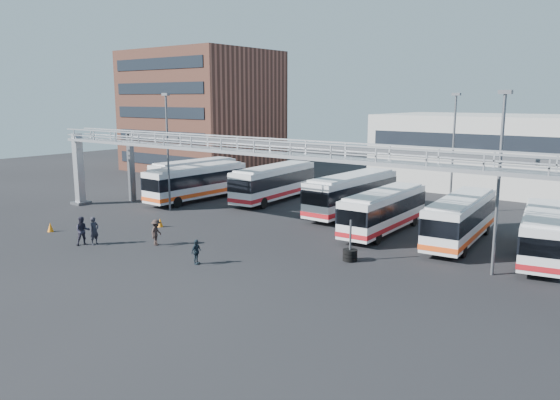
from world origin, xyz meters
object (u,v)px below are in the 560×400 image
Objects in this scene: light_pole_back at (453,147)px; tire_stack at (350,254)px; pedestrian_c at (156,232)px; bus_5 at (384,210)px; light_pole_left at (168,146)px; pedestrian_d at (196,252)px; bus_1 at (197,181)px; cone_left at (50,227)px; bus_4 at (352,192)px; cone_right at (160,223)px; bus_0 at (194,173)px; pedestrian_b at (83,231)px; bus_2 at (274,182)px; bus_6 at (461,218)px; pedestrian_a at (94,231)px; bus_7 at (543,233)px; light_pole_mid at (499,174)px.

light_pole_back is 4.00× the size of tire_stack.
bus_5 is at bearing -63.20° from pedestrian_c.
pedestrian_d is (13.32, -9.68, -4.97)m from light_pole_left.
bus_1 reaches higher than cone_left.
bus_4 reaches higher than cone_right.
bus_1 is 20.92m from pedestrian_d.
light_pole_back is at bearing 13.21° from bus_0.
tire_stack is at bearing -35.54° from pedestrian_b.
bus_5 reaches higher than cone_left.
pedestrian_b is 0.77× the size of tire_stack.
bus_2 is 15.01m from bus_5.
bus_6 is (10.62, -3.74, -0.13)m from bus_4.
pedestrian_a is 4.24m from pedestrian_c.
pedestrian_c is at bearing -46.77° from bus_0.
light_pole_left reaches higher than bus_2.
bus_4 reaches higher than pedestrian_d.
bus_7 is at bearing 7.66° from light_pole_left.
light_pole_mid is 31.19m from cone_left.
bus_5 reaches higher than pedestrian_c.
bus_6 is 24.88m from pedestrian_a.
bus_7 is at bearing -3.55° from bus_5.
bus_5 reaches higher than tire_stack.
bus_4 is 5.78× the size of pedestrian_b.
bus_5 is at bearing 168.11° from bus_7.
bus_0 is 11.16m from bus_2.
bus_7 is 15.12× the size of cone_right.
bus_0 is 0.94× the size of bus_1.
light_pole_mid is 4.00× the size of tire_stack.
bus_1 is 0.99× the size of bus_4.
bus_6 is at bearing 2.39° from bus_5.
bus_1 is 1.08× the size of bus_5.
light_pole_back is 18.29m from tire_stack.
cone_left is at bearing -161.74° from tire_stack.
cone_right is (-14.53, -8.80, -1.39)m from bus_5.
bus_4 reaches higher than bus_2.
pedestrian_c is 0.69× the size of tire_stack.
bus_4 is 16.55m from bus_7.
cone_right is at bearing -125.32° from bus_4.
bus_2 is 17.87m from pedestrian_c.
bus_5 is at bearing 102.05° from tire_stack.
bus_6 is (30.82, -4.73, 0.02)m from bus_0.
cone_right is at bearing 50.23° from pedestrian_d.
bus_0 reaches higher than bus_7.
pedestrian_d is 2.17× the size of cone_left.
light_pole_left reaches higher than bus_4.
tire_stack is (15.69, 7.21, -0.53)m from pedestrian_a.
bus_5 is (20.26, -0.71, -0.15)m from bus_1.
bus_5 is (25.31, -5.18, -0.02)m from bus_0.
light_pole_back is 5.34× the size of pedestrian_a.
cone_left is at bearing 82.64° from pedestrian_d.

